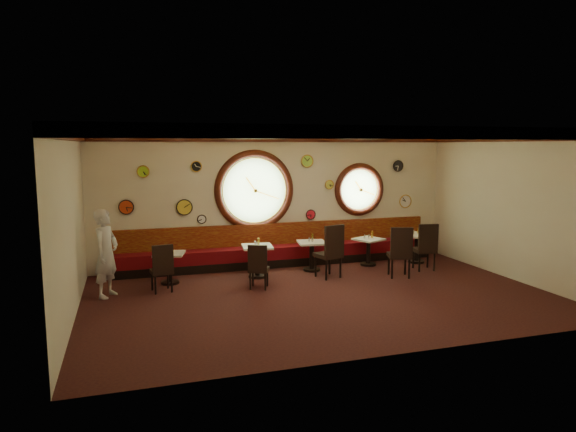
# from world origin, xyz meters

# --- Properties ---
(floor) EXTENTS (9.00, 6.00, 0.00)m
(floor) POSITION_xyz_m (0.00, 0.00, 0.00)
(floor) COLOR black
(floor) RESTS_ON ground
(ceiling) EXTENTS (9.00, 6.00, 0.02)m
(ceiling) POSITION_xyz_m (0.00, 0.00, 3.20)
(ceiling) COLOR gold
(ceiling) RESTS_ON wall_back
(wall_back) EXTENTS (9.00, 0.02, 3.20)m
(wall_back) POSITION_xyz_m (0.00, 3.00, 1.60)
(wall_back) COLOR beige
(wall_back) RESTS_ON floor
(wall_front) EXTENTS (9.00, 0.02, 3.20)m
(wall_front) POSITION_xyz_m (0.00, -3.00, 1.60)
(wall_front) COLOR beige
(wall_front) RESTS_ON floor
(wall_left) EXTENTS (0.02, 6.00, 3.20)m
(wall_left) POSITION_xyz_m (-4.50, 0.00, 1.60)
(wall_left) COLOR beige
(wall_left) RESTS_ON floor
(wall_right) EXTENTS (0.02, 6.00, 3.20)m
(wall_right) POSITION_xyz_m (4.50, 0.00, 1.60)
(wall_right) COLOR beige
(wall_right) RESTS_ON floor
(molding_back) EXTENTS (9.00, 0.10, 0.18)m
(molding_back) POSITION_xyz_m (0.00, 2.95, 3.11)
(molding_back) COLOR #38120A
(molding_back) RESTS_ON wall_back
(molding_front) EXTENTS (9.00, 0.10, 0.18)m
(molding_front) POSITION_xyz_m (0.00, -2.95, 3.11)
(molding_front) COLOR #38120A
(molding_front) RESTS_ON wall_back
(molding_left) EXTENTS (0.10, 6.00, 0.18)m
(molding_left) POSITION_xyz_m (-4.45, 0.00, 3.11)
(molding_left) COLOR #38120A
(molding_left) RESTS_ON wall_back
(molding_right) EXTENTS (0.10, 6.00, 0.18)m
(molding_right) POSITION_xyz_m (4.45, 0.00, 3.11)
(molding_right) COLOR #38120A
(molding_right) RESTS_ON wall_back
(banquette_base) EXTENTS (8.00, 0.55, 0.20)m
(banquette_base) POSITION_xyz_m (0.00, 2.72, 0.10)
(banquette_base) COLOR black
(banquette_base) RESTS_ON floor
(banquette_seat) EXTENTS (8.00, 0.55, 0.30)m
(banquette_seat) POSITION_xyz_m (0.00, 2.72, 0.35)
(banquette_seat) COLOR #56070E
(banquette_seat) RESTS_ON banquette_base
(banquette_back) EXTENTS (8.00, 0.10, 0.55)m
(banquette_back) POSITION_xyz_m (0.00, 2.94, 0.75)
(banquette_back) COLOR #5F0709
(banquette_back) RESTS_ON wall_back
(porthole_left_glass) EXTENTS (1.66, 0.02, 1.66)m
(porthole_left_glass) POSITION_xyz_m (-0.60, 3.00, 1.85)
(porthole_left_glass) COLOR #95BF73
(porthole_left_glass) RESTS_ON wall_back
(porthole_left_frame) EXTENTS (1.98, 0.18, 1.98)m
(porthole_left_frame) POSITION_xyz_m (-0.60, 2.98, 1.85)
(porthole_left_frame) COLOR #38120A
(porthole_left_frame) RESTS_ON wall_back
(porthole_left_ring) EXTENTS (1.61, 0.03, 1.61)m
(porthole_left_ring) POSITION_xyz_m (-0.60, 2.95, 1.85)
(porthole_left_ring) COLOR gold
(porthole_left_ring) RESTS_ON wall_back
(porthole_right_glass) EXTENTS (1.10, 0.02, 1.10)m
(porthole_right_glass) POSITION_xyz_m (2.20, 3.00, 1.80)
(porthole_right_glass) COLOR #95BF73
(porthole_right_glass) RESTS_ON wall_back
(porthole_right_frame) EXTENTS (1.38, 0.18, 1.38)m
(porthole_right_frame) POSITION_xyz_m (2.20, 2.98, 1.80)
(porthole_right_frame) COLOR #38120A
(porthole_right_frame) RESTS_ON wall_back
(porthole_right_ring) EXTENTS (1.09, 0.03, 1.09)m
(porthole_right_ring) POSITION_xyz_m (2.20, 2.95, 1.80)
(porthole_right_ring) COLOR gold
(porthole_right_ring) RESTS_ON wall_back
(wall_clock_0) EXTENTS (0.34, 0.03, 0.34)m
(wall_clock_0) POSITION_xyz_m (3.55, 2.96, 1.45)
(wall_clock_0) COLOR white
(wall_clock_0) RESTS_ON wall_back
(wall_clock_1) EXTENTS (0.24, 0.03, 0.24)m
(wall_clock_1) POSITION_xyz_m (0.85, 2.96, 1.20)
(wall_clock_1) COLOR red
(wall_clock_1) RESTS_ON wall_back
(wall_clock_2) EXTENTS (0.32, 0.03, 0.32)m
(wall_clock_2) POSITION_xyz_m (-3.60, 2.96, 1.55)
(wall_clock_2) COLOR red
(wall_clock_2) RESTS_ON wall_back
(wall_clock_3) EXTENTS (0.36, 0.03, 0.36)m
(wall_clock_3) POSITION_xyz_m (-2.30, 2.96, 1.50)
(wall_clock_3) COLOR gold
(wall_clock_3) RESTS_ON wall_back
(wall_clock_4) EXTENTS (0.22, 0.03, 0.22)m
(wall_clock_4) POSITION_xyz_m (1.35, 2.96, 1.95)
(wall_clock_4) COLOR #CFD145
(wall_clock_4) RESTS_ON wall_back
(wall_clock_5) EXTENTS (0.30, 0.03, 0.30)m
(wall_clock_5) POSITION_xyz_m (0.75, 2.96, 2.55)
(wall_clock_5) COLOR #9BDC44
(wall_clock_5) RESTS_ON wall_back
(wall_clock_6) EXTENTS (0.26, 0.03, 0.26)m
(wall_clock_6) POSITION_xyz_m (-3.20, 2.96, 2.35)
(wall_clock_6) COLOR #94CC28
(wall_clock_6) RESTS_ON wall_back
(wall_clock_7) EXTENTS (0.24, 0.03, 0.24)m
(wall_clock_7) POSITION_xyz_m (-2.00, 2.96, 2.45)
(wall_clock_7) COLOR black
(wall_clock_7) RESTS_ON wall_back
(wall_clock_8) EXTENTS (0.28, 0.03, 0.28)m
(wall_clock_8) POSITION_xyz_m (3.30, 2.96, 2.40)
(wall_clock_8) COLOR black
(wall_clock_8) RESTS_ON wall_back
(wall_clock_9) EXTENTS (0.20, 0.03, 0.20)m
(wall_clock_9) POSITION_xyz_m (-1.90, 2.96, 1.20)
(wall_clock_9) COLOR white
(wall_clock_9) RESTS_ON wall_back
(table_a) EXTENTS (0.75, 0.75, 0.68)m
(table_a) POSITION_xyz_m (-2.76, 1.81, 0.43)
(table_a) COLOR black
(table_a) RESTS_ON floor
(table_b) EXTENTS (0.73, 0.73, 0.72)m
(table_b) POSITION_xyz_m (-0.84, 1.77, 0.46)
(table_b) COLOR black
(table_b) RESTS_ON floor
(table_c) EXTENTS (0.72, 0.72, 0.70)m
(table_c) POSITION_xyz_m (0.53, 1.98, 0.44)
(table_c) COLOR black
(table_c) RESTS_ON floor
(table_d) EXTENTS (0.81, 0.81, 0.67)m
(table_d) POSITION_xyz_m (2.05, 2.08, 0.42)
(table_d) COLOR black
(table_d) RESTS_ON floor
(table_e) EXTENTS (0.87, 0.87, 0.73)m
(table_e) POSITION_xyz_m (3.35, 1.99, 0.46)
(table_e) COLOR black
(table_e) RESTS_ON floor
(chair_a) EXTENTS (0.47, 0.47, 0.61)m
(chair_a) POSITION_xyz_m (-2.95, 1.17, 0.57)
(chair_a) COLOR black
(chair_a) RESTS_ON floor
(chair_b) EXTENTS (0.52, 0.52, 0.58)m
(chair_b) POSITION_xyz_m (-1.06, 0.82, 0.54)
(chair_b) COLOR black
(chair_b) RESTS_ON floor
(chair_c) EXTENTS (0.62, 0.62, 0.75)m
(chair_c) POSITION_xyz_m (0.70, 1.19, 0.69)
(chair_c) COLOR black
(chair_c) RESTS_ON floor
(chair_d) EXTENTS (0.61, 0.61, 0.72)m
(chair_d) POSITION_xyz_m (2.18, 0.77, 0.66)
(chair_d) COLOR black
(chair_d) RESTS_ON floor
(chair_e) EXTENTS (0.53, 0.53, 0.70)m
(chair_e) POSITION_xyz_m (3.10, 1.18, 0.64)
(chair_e) COLOR black
(chair_e) RESTS_ON floor
(condiment_a_salt) EXTENTS (0.03, 0.03, 0.09)m
(condiment_a_salt) POSITION_xyz_m (-2.86, 1.82, 0.72)
(condiment_a_salt) COLOR #B9B9BE
(condiment_a_salt) RESTS_ON table_a
(condiment_b_salt) EXTENTS (0.04, 0.04, 0.10)m
(condiment_b_salt) POSITION_xyz_m (-0.89, 1.77, 0.77)
(condiment_b_salt) COLOR silver
(condiment_b_salt) RESTS_ON table_b
(condiment_c_salt) EXTENTS (0.04, 0.04, 0.10)m
(condiment_c_salt) POSITION_xyz_m (0.47, 2.00, 0.75)
(condiment_c_salt) COLOR #BBBBC0
(condiment_c_salt) RESTS_ON table_c
(condiment_d_salt) EXTENTS (0.04, 0.04, 0.11)m
(condiment_d_salt) POSITION_xyz_m (1.94, 2.09, 0.73)
(condiment_d_salt) COLOR silver
(condiment_d_salt) RESTS_ON table_d
(condiment_a_pepper) EXTENTS (0.03, 0.03, 0.09)m
(condiment_a_pepper) POSITION_xyz_m (-2.72, 1.78, 0.72)
(condiment_a_pepper) COLOR #B9B9BD
(condiment_a_pepper) RESTS_ON table_a
(condiment_b_pepper) EXTENTS (0.03, 0.03, 0.09)m
(condiment_b_pepper) POSITION_xyz_m (-0.85, 1.74, 0.77)
(condiment_b_pepper) COLOR #B8B8BD
(condiment_b_pepper) RESTS_ON table_b
(condiment_c_pepper) EXTENTS (0.04, 0.04, 0.10)m
(condiment_c_pepper) POSITION_xyz_m (0.52, 1.93, 0.75)
(condiment_c_pepper) COLOR silver
(condiment_c_pepper) RESTS_ON table_c
(condiment_d_pepper) EXTENTS (0.04, 0.04, 0.11)m
(condiment_d_pepper) POSITION_xyz_m (2.04, 2.04, 0.73)
(condiment_d_pepper) COLOR silver
(condiment_d_pepper) RESTS_ON table_d
(condiment_a_bottle) EXTENTS (0.05, 0.05, 0.17)m
(condiment_a_bottle) POSITION_xyz_m (-2.72, 1.84, 0.76)
(condiment_a_bottle) COLOR gold
(condiment_a_bottle) RESTS_ON table_a
(condiment_b_bottle) EXTENTS (0.05, 0.05, 0.15)m
(condiment_b_bottle) POSITION_xyz_m (-0.79, 1.86, 0.80)
(condiment_b_bottle) COLOR gold
(condiment_b_bottle) RESTS_ON table_b
(condiment_c_bottle) EXTENTS (0.06, 0.06, 0.18)m
(condiment_c_bottle) POSITION_xyz_m (0.58, 2.07, 0.79)
(condiment_c_bottle) COLOR gold
(condiment_c_bottle) RESTS_ON table_c
(condiment_d_bottle) EXTENTS (0.06, 0.06, 0.18)m
(condiment_d_bottle) POSITION_xyz_m (2.16, 2.12, 0.76)
(condiment_d_bottle) COLOR gold
(condiment_d_bottle) RESTS_ON table_d
(condiment_e_salt) EXTENTS (0.04, 0.04, 0.10)m
(condiment_e_salt) POSITION_xyz_m (3.26, 2.01, 0.78)
(condiment_e_salt) COLOR #BBBABF
(condiment_e_salt) RESTS_ON table_e
(condiment_e_pepper) EXTENTS (0.03, 0.03, 0.09)m
(condiment_e_pepper) POSITION_xyz_m (3.35, 1.91, 0.77)
(condiment_e_pepper) COLOR silver
(condiment_e_pepper) RESTS_ON table_e
(condiment_e_bottle) EXTENTS (0.04, 0.04, 0.14)m
(condiment_e_bottle) POSITION_xyz_m (3.42, 2.07, 0.80)
(condiment_e_bottle) COLOR gold
(condiment_e_bottle) RESTS_ON table_e
(waiter) EXTENTS (0.67, 0.75, 1.72)m
(waiter) POSITION_xyz_m (-4.00, 1.21, 0.86)
(waiter) COLOR silver
(waiter) RESTS_ON floor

